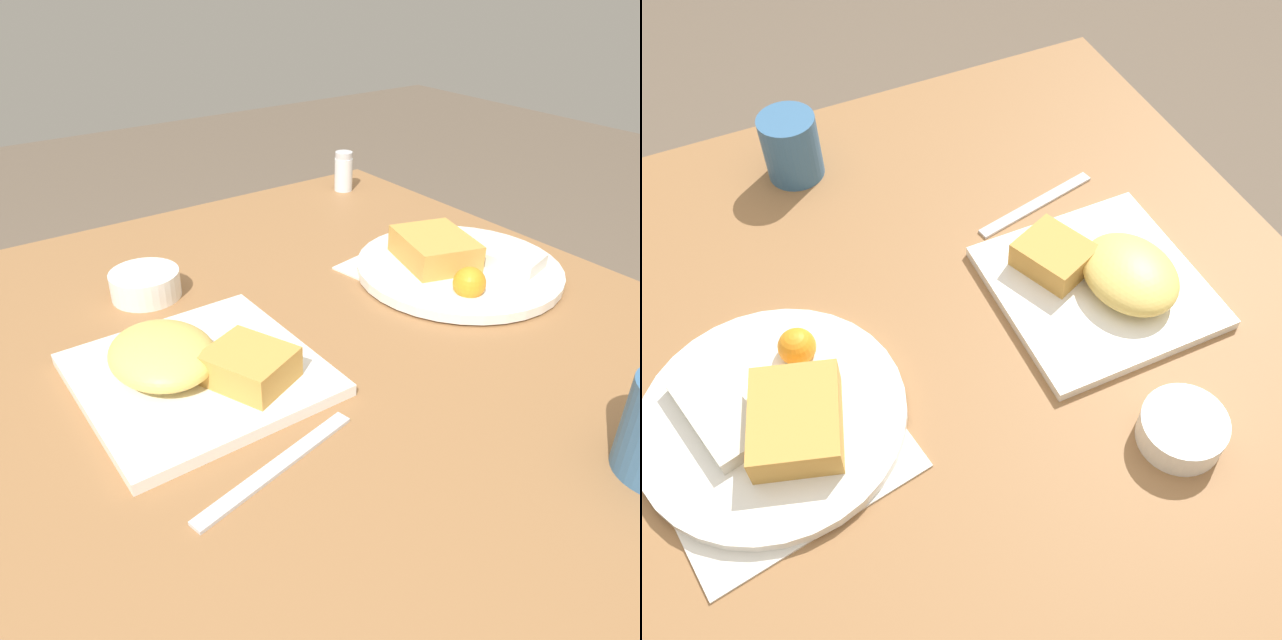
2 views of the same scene
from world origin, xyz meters
The scene contains 7 objects.
dining_table centered at (0.00, 0.00, 0.63)m, with size 1.00×0.90×0.71m.
menu_card centered at (-0.06, 0.25, 0.71)m, with size 0.24×0.28×0.00m.
plate_square_near centered at (0.00, -0.18, 0.73)m, with size 0.25×0.25×0.06m.
plate_oval_far centered at (-0.02, 0.25, 0.72)m, with size 0.30×0.30×0.05m.
sauce_ramekin centered at (-0.22, -0.15, 0.72)m, with size 0.09×0.09×0.04m.
salt_shaker centered at (-0.41, 0.34, 0.74)m, with size 0.04×0.04×0.08m.
butter_knife centered at (0.17, -0.18, 0.71)m, with size 0.06×0.19×0.00m.
Camera 1 is at (0.53, -0.39, 1.12)m, focal length 35.00 mm.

